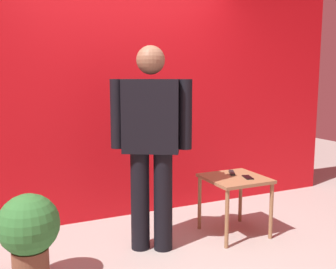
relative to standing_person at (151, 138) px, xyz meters
The scene contains 6 objects.
back_wall_red 1.11m from the standing_person, 84.70° to the left, with size 5.40×0.12×3.12m, color red.
standing_person is the anchor object (origin of this frame).
side_table 0.99m from the standing_person, ahead, with size 0.55×0.55×0.56m.
cell_phone 1.03m from the standing_person, ahead, with size 0.07×0.14×0.01m, color black.
tv_remote 0.99m from the standing_person, ahead, with size 0.04×0.17×0.02m, color black.
potted_plant 1.20m from the standing_person, 168.63° to the right, with size 0.44×0.44×0.69m.
Camera 1 is at (-1.35, -2.58, 1.51)m, focal length 42.00 mm.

